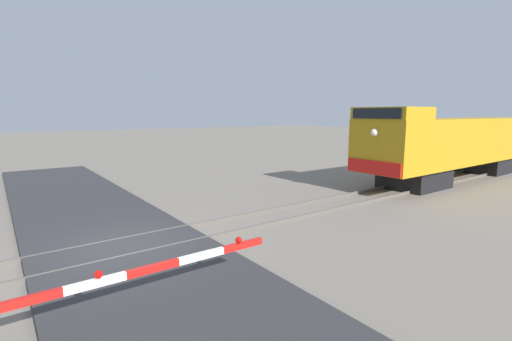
# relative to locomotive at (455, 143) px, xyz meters

# --- Properties ---
(ground_plane) EXTENTS (160.00, 160.00, 0.00)m
(ground_plane) POSITION_rel_locomotive_xyz_m (0.00, -19.37, -2.16)
(ground_plane) COLOR slate
(rail_track_left) EXTENTS (0.08, 80.00, 0.15)m
(rail_track_left) POSITION_rel_locomotive_xyz_m (-0.72, -19.37, -2.09)
(rail_track_left) COLOR #59544C
(rail_track_left) RESTS_ON ground_plane
(rail_track_right) EXTENTS (0.08, 80.00, 0.15)m
(rail_track_right) POSITION_rel_locomotive_xyz_m (0.72, -19.37, -2.09)
(rail_track_right) COLOR #59544C
(rail_track_right) RESTS_ON ground_plane
(road_surface) EXTENTS (36.00, 4.80, 0.14)m
(road_surface) POSITION_rel_locomotive_xyz_m (0.00, -19.37, -2.09)
(road_surface) COLOR #2D2D30
(road_surface) RESTS_ON ground_plane
(locomotive) EXTENTS (3.04, 16.16, 4.20)m
(locomotive) POSITION_rel_locomotive_xyz_m (0.00, 0.00, 0.00)
(locomotive) COLOR black
(locomotive) RESTS_ON ground_plane
(crossing_gate) EXTENTS (0.36, 5.72, 1.29)m
(crossing_gate) POSITION_rel_locomotive_xyz_m (4.02, -21.89, -1.36)
(crossing_gate) COLOR silver
(crossing_gate) RESTS_ON ground_plane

